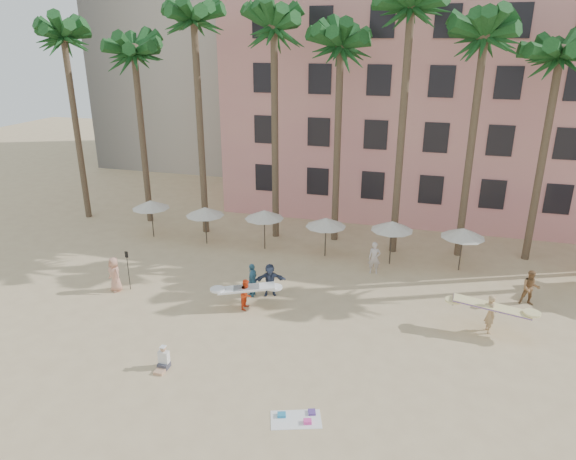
% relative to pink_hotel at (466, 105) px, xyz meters
% --- Properties ---
extents(ground, '(120.00, 120.00, 0.00)m').
position_rel_pink_hotel_xyz_m(ground, '(-7.00, -26.00, -8.00)').
color(ground, '#D1B789').
rests_on(ground, ground).
extents(pink_hotel, '(35.00, 14.00, 16.00)m').
position_rel_pink_hotel_xyz_m(pink_hotel, '(0.00, 0.00, 0.00)').
color(pink_hotel, '#E6978C').
rests_on(pink_hotel, ground).
extents(palm_row, '(44.40, 5.40, 16.30)m').
position_rel_pink_hotel_xyz_m(palm_row, '(-6.49, -11.00, 4.97)').
color(palm_row, brown).
rests_on(palm_row, ground).
extents(umbrella_row, '(22.50, 2.70, 2.73)m').
position_rel_pink_hotel_xyz_m(umbrella_row, '(-10.00, -13.50, -5.67)').
color(umbrella_row, '#332B23').
rests_on(umbrella_row, ground).
extents(beach_towel, '(2.03, 1.53, 0.14)m').
position_rel_pink_hotel_xyz_m(beach_towel, '(-5.85, -28.22, -7.97)').
color(beach_towel, white).
rests_on(beach_towel, ground).
extents(carrier_yellow, '(3.42, 1.04, 1.88)m').
position_rel_pink_hotel_xyz_m(carrier_yellow, '(1.15, -20.12, -6.95)').
color(carrier_yellow, tan).
rests_on(carrier_yellow, ground).
extents(carrier_white, '(2.93, 1.70, 1.57)m').
position_rel_pink_hotel_xyz_m(carrier_white, '(-10.40, -21.08, -7.14)').
color(carrier_white, '#FF491A').
rests_on(carrier_white, ground).
extents(beachgoers, '(22.17, 6.80, 1.92)m').
position_rel_pink_hotel_xyz_m(beachgoers, '(-8.02, -18.78, -7.08)').
color(beachgoers, beige).
rests_on(beachgoers, ground).
extents(paddle, '(0.18, 0.04, 2.23)m').
position_rel_pink_hotel_xyz_m(paddle, '(-17.19, -20.89, -6.59)').
color(paddle, black).
rests_on(paddle, ground).
extents(seated_man, '(0.44, 0.76, 0.99)m').
position_rel_pink_hotel_xyz_m(seated_man, '(-11.94, -26.80, -7.66)').
color(seated_man, '#3F3F4C').
rests_on(seated_man, ground).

